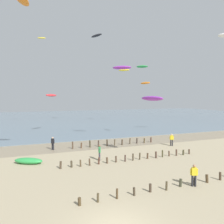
{
  "coord_description": "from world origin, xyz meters",
  "views": [
    {
      "loc": [
        -3.81,
        -9.71,
        6.88
      ],
      "look_at": [
        3.46,
        10.15,
        5.34
      ],
      "focal_mm": 34.13,
      "sensor_mm": 36.0,
      "label": 1
    }
  ],
  "objects_px": {
    "kite_aloft_8": "(42,38)",
    "kite_aloft_2": "(51,95)",
    "person_by_waterline": "(99,152)",
    "kite_aloft_4": "(122,68)",
    "kite_aloft_3": "(152,98)",
    "grounded_kite": "(28,161)",
    "person_right_flank": "(194,175)",
    "person_left_flank": "(172,139)",
    "kite_aloft_0": "(145,83)",
    "person_mid_beach": "(53,143)",
    "kite_aloft_7": "(142,67)",
    "kite_aloft_1": "(96,36)",
    "kite_aloft_5": "(124,70)"
  },
  "relations": [
    {
      "from": "person_right_flank",
      "to": "kite_aloft_3",
      "type": "bearing_deg",
      "value": 82.64
    },
    {
      "from": "kite_aloft_0",
      "to": "kite_aloft_7",
      "type": "relative_size",
      "value": 0.74
    },
    {
      "from": "kite_aloft_0",
      "to": "kite_aloft_1",
      "type": "height_order",
      "value": "kite_aloft_1"
    },
    {
      "from": "grounded_kite",
      "to": "kite_aloft_3",
      "type": "xyz_separation_m",
      "value": [
        13.09,
        -2.24,
        6.37
      ]
    },
    {
      "from": "person_mid_beach",
      "to": "kite_aloft_8",
      "type": "bearing_deg",
      "value": 90.55
    },
    {
      "from": "kite_aloft_8",
      "to": "kite_aloft_7",
      "type": "bearing_deg",
      "value": -166.54
    },
    {
      "from": "kite_aloft_2",
      "to": "person_by_waterline",
      "type": "bearing_deg",
      "value": 53.9
    },
    {
      "from": "kite_aloft_3",
      "to": "kite_aloft_8",
      "type": "bearing_deg",
      "value": 176.38
    },
    {
      "from": "grounded_kite",
      "to": "kite_aloft_4",
      "type": "xyz_separation_m",
      "value": [
        13.28,
        6.97,
        10.95
      ]
    },
    {
      "from": "person_mid_beach",
      "to": "kite_aloft_1",
      "type": "xyz_separation_m",
      "value": [
        11.81,
        20.51,
        20.05
      ]
    },
    {
      "from": "person_mid_beach",
      "to": "kite_aloft_4",
      "type": "height_order",
      "value": "kite_aloft_4"
    },
    {
      "from": "person_by_waterline",
      "to": "kite_aloft_4",
      "type": "distance_m",
      "value": 14.64
    },
    {
      "from": "person_left_flank",
      "to": "kite_aloft_0",
      "type": "xyz_separation_m",
      "value": [
        -0.57,
        6.67,
        8.19
      ]
    },
    {
      "from": "kite_aloft_3",
      "to": "kite_aloft_4",
      "type": "distance_m",
      "value": 10.29
    },
    {
      "from": "kite_aloft_1",
      "to": "kite_aloft_5",
      "type": "bearing_deg",
      "value": -108.55
    },
    {
      "from": "kite_aloft_1",
      "to": "kite_aloft_8",
      "type": "height_order",
      "value": "kite_aloft_1"
    },
    {
      "from": "person_left_flank",
      "to": "kite_aloft_1",
      "type": "distance_m",
      "value": 31.4
    },
    {
      "from": "kite_aloft_0",
      "to": "kite_aloft_5",
      "type": "height_order",
      "value": "kite_aloft_5"
    },
    {
      "from": "grounded_kite",
      "to": "kite_aloft_2",
      "type": "distance_m",
      "value": 19.42
    },
    {
      "from": "grounded_kite",
      "to": "kite_aloft_3",
      "type": "bearing_deg",
      "value": -161.76
    },
    {
      "from": "kite_aloft_2",
      "to": "person_left_flank",
      "type": "bearing_deg",
      "value": 86.28
    },
    {
      "from": "person_by_waterline",
      "to": "kite_aloft_7",
      "type": "xyz_separation_m",
      "value": [
        19.56,
        27.16,
        13.57
      ]
    },
    {
      "from": "person_mid_beach",
      "to": "kite_aloft_3",
      "type": "distance_m",
      "value": 13.8
    },
    {
      "from": "kite_aloft_4",
      "to": "kite_aloft_8",
      "type": "distance_m",
      "value": 24.36
    },
    {
      "from": "person_by_waterline",
      "to": "kite_aloft_2",
      "type": "distance_m",
      "value": 20.5
    },
    {
      "from": "person_mid_beach",
      "to": "kite_aloft_1",
      "type": "height_order",
      "value": "kite_aloft_1"
    },
    {
      "from": "kite_aloft_4",
      "to": "kite_aloft_8",
      "type": "bearing_deg",
      "value": 149.8
    },
    {
      "from": "kite_aloft_2",
      "to": "kite_aloft_4",
      "type": "xyz_separation_m",
      "value": [
        9.59,
        -10.84,
        4.13
      ]
    },
    {
      "from": "kite_aloft_3",
      "to": "grounded_kite",
      "type": "bearing_deg",
      "value": -122.97
    },
    {
      "from": "person_left_flank",
      "to": "person_right_flank",
      "type": "distance_m",
      "value": 13.61
    },
    {
      "from": "grounded_kite",
      "to": "kite_aloft_5",
      "type": "bearing_deg",
      "value": -102.0
    },
    {
      "from": "kite_aloft_8",
      "to": "kite_aloft_2",
      "type": "bearing_deg",
      "value": 113.46
    },
    {
      "from": "person_by_waterline",
      "to": "person_right_flank",
      "type": "relative_size",
      "value": 1.0
    },
    {
      "from": "kite_aloft_5",
      "to": "kite_aloft_7",
      "type": "distance_m",
      "value": 4.97
    },
    {
      "from": "person_mid_beach",
      "to": "kite_aloft_3",
      "type": "relative_size",
      "value": 0.59
    },
    {
      "from": "grounded_kite",
      "to": "person_left_flank",
      "type": "bearing_deg",
      "value": -147.04
    },
    {
      "from": "kite_aloft_8",
      "to": "kite_aloft_5",
      "type": "bearing_deg",
      "value": -166.2
    },
    {
      "from": "kite_aloft_1",
      "to": "kite_aloft_7",
      "type": "relative_size",
      "value": 1.22
    },
    {
      "from": "grounded_kite",
      "to": "kite_aloft_0",
      "type": "xyz_separation_m",
      "value": [
        18.03,
        8.3,
        8.81
      ]
    },
    {
      "from": "person_right_flank",
      "to": "grounded_kite",
      "type": "distance_m",
      "value": 15.86
    },
    {
      "from": "kite_aloft_4",
      "to": "kite_aloft_7",
      "type": "distance_m",
      "value": 23.33
    },
    {
      "from": "person_mid_beach",
      "to": "kite_aloft_0",
      "type": "bearing_deg",
      "value": 12.39
    },
    {
      "from": "person_by_waterline",
      "to": "kite_aloft_8",
      "type": "bearing_deg",
      "value": 99.11
    },
    {
      "from": "person_right_flank",
      "to": "person_left_flank",
      "type": "bearing_deg",
      "value": 61.21
    },
    {
      "from": "kite_aloft_1",
      "to": "kite_aloft_7",
      "type": "xyz_separation_m",
      "value": [
        12.11,
        0.27,
        -6.48
      ]
    },
    {
      "from": "grounded_kite",
      "to": "kite_aloft_4",
      "type": "relative_size",
      "value": 1.05
    },
    {
      "from": "kite_aloft_0",
      "to": "kite_aloft_7",
      "type": "bearing_deg",
      "value": -41.02
    },
    {
      "from": "person_left_flank",
      "to": "kite_aloft_1",
      "type": "xyz_separation_m",
      "value": [
        -3.97,
        23.84,
        20.05
      ]
    },
    {
      "from": "person_mid_beach",
      "to": "kite_aloft_7",
      "type": "height_order",
      "value": "kite_aloft_7"
    },
    {
      "from": "kite_aloft_0",
      "to": "kite_aloft_5",
      "type": "xyz_separation_m",
      "value": [
        3.87,
        17.84,
        4.34
      ]
    }
  ]
}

